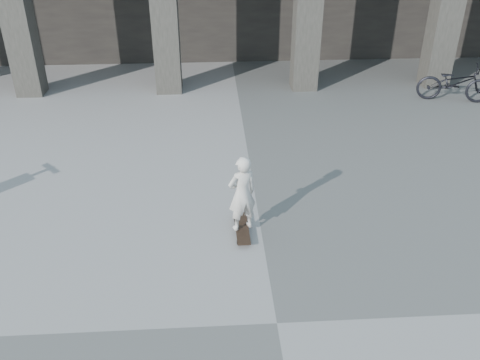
{
  "coord_description": "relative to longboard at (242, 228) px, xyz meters",
  "views": [
    {
      "loc": [
        -0.74,
        -4.5,
        4.62
      ],
      "look_at": [
        -0.3,
        2.44,
        0.65
      ],
      "focal_mm": 38.0,
      "sensor_mm": 36.0,
      "label": 1
    }
  ],
  "objects": [
    {
      "name": "ground",
      "position": [
        0.3,
        -1.94,
        -0.07
      ],
      "size": [
        90.0,
        90.0,
        0.0
      ],
      "primitive_type": "plane",
      "color": "#51514E",
      "rests_on": "ground"
    },
    {
      "name": "longboard",
      "position": [
        0.0,
        0.0,
        0.0
      ],
      "size": [
        0.22,
        0.87,
        0.09
      ],
      "rotation": [
        0.0,
        0.0,
        1.58
      ],
      "color": "black",
      "rests_on": "ground"
    },
    {
      "name": "child",
      "position": [
        0.0,
        0.0,
        0.63
      ],
      "size": [
        0.52,
        0.44,
        1.22
      ],
      "primitive_type": "imported",
      "rotation": [
        0.0,
        0.0,
        3.52
      ],
      "color": "beige",
      "rests_on": "longboard"
    },
    {
      "name": "bicycle",
      "position": [
        5.66,
        5.36,
        0.4
      ],
      "size": [
        1.88,
        1.06,
        0.94
      ],
      "primitive_type": "imported",
      "rotation": [
        0.0,
        0.0,
        1.31
      ],
      "color": "black",
      "rests_on": "ground"
    }
  ]
}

